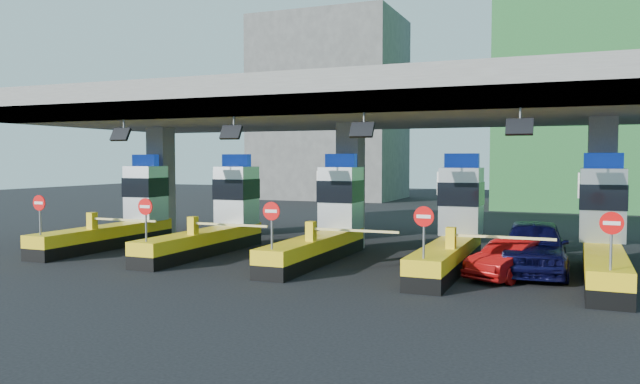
% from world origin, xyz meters
% --- Properties ---
extents(ground, '(120.00, 120.00, 0.00)m').
position_xyz_m(ground, '(0.00, 0.00, 0.00)').
color(ground, black).
rests_on(ground, ground).
extents(toll_canopy, '(28.00, 12.09, 7.00)m').
position_xyz_m(toll_canopy, '(0.00, 2.87, 6.13)').
color(toll_canopy, slate).
rests_on(toll_canopy, ground).
extents(toll_lane_far_left, '(4.43, 8.00, 4.16)m').
position_xyz_m(toll_lane_far_left, '(-10.00, 0.28, 1.40)').
color(toll_lane_far_left, black).
rests_on(toll_lane_far_left, ground).
extents(toll_lane_left, '(4.43, 8.00, 4.16)m').
position_xyz_m(toll_lane_left, '(-5.00, 0.28, 1.40)').
color(toll_lane_left, black).
rests_on(toll_lane_left, ground).
extents(toll_lane_center, '(4.43, 8.00, 4.16)m').
position_xyz_m(toll_lane_center, '(0.00, 0.28, 1.40)').
color(toll_lane_center, black).
rests_on(toll_lane_center, ground).
extents(toll_lane_right, '(4.43, 8.00, 4.16)m').
position_xyz_m(toll_lane_right, '(5.00, 0.28, 1.40)').
color(toll_lane_right, black).
rests_on(toll_lane_right, ground).
extents(toll_lane_far_right, '(4.43, 8.00, 4.16)m').
position_xyz_m(toll_lane_far_right, '(10.00, 0.28, 1.40)').
color(toll_lane_far_right, black).
rests_on(toll_lane_far_right, ground).
extents(bg_building_scaffold, '(18.00, 12.00, 28.00)m').
position_xyz_m(bg_building_scaffold, '(12.00, 32.00, 14.00)').
color(bg_building_scaffold, '#1E5926').
rests_on(bg_building_scaffold, ground).
extents(bg_building_concrete, '(14.00, 10.00, 18.00)m').
position_xyz_m(bg_building_concrete, '(-14.00, 36.00, 9.00)').
color(bg_building_concrete, '#4C4C49').
rests_on(bg_building_concrete, ground).
extents(van, '(2.45, 5.55, 1.86)m').
position_xyz_m(van, '(7.80, -0.07, 0.93)').
color(van, black).
rests_on(van, ground).
extents(red_car, '(2.86, 4.09, 1.28)m').
position_xyz_m(red_car, '(7.21, -1.36, 0.64)').
color(red_car, '#940B0B').
rests_on(red_car, ground).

